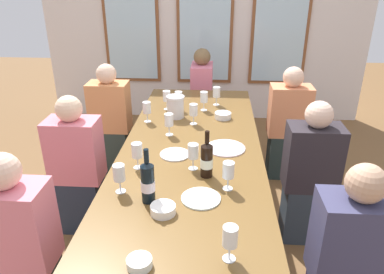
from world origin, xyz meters
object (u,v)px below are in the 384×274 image
(wine_bottle_1, at_px, (148,182))
(wine_glass_6, at_px, (193,110))
(tasting_bowl_1, at_px, (139,263))
(seated_person_4, at_px, (78,169))
(tasting_bowl_0, at_px, (163,209))
(wine_glass_1, at_px, (169,120))
(wine_glass_3, at_px, (167,97))
(wine_glass_4, at_px, (137,151))
(metal_pitcher, at_px, (176,107))
(wine_glass_11, at_px, (217,93))
(seated_person_5, at_px, (309,177))
(seated_person_6, at_px, (202,99))
(wine_bottle_0, at_px, (207,160))
(seated_person_3, at_px, (288,127))
(wine_glass_2, at_px, (193,152))
(wine_glass_10, at_px, (119,173))
(dining_table, at_px, (192,153))
(seated_person_0, at_px, (21,250))
(wine_glass_8, at_px, (230,238))
(wine_glass_7, at_px, (179,98))
(wine_glass_9, at_px, (147,109))
(white_plate_0, at_px, (201,198))
(wine_glass_5, at_px, (204,97))
(seated_person_2, at_px, (111,122))
(white_plate_1, at_px, (175,154))
(seated_person_1, at_px, (347,265))
(wine_glass_0, at_px, (228,171))
(white_plate_2, at_px, (226,148))

(wine_bottle_1, xyz_separation_m, wine_glass_6, (0.18, 1.12, -0.00))
(tasting_bowl_1, distance_m, seated_person_4, 1.40)
(tasting_bowl_0, relative_size, wine_glass_1, 0.78)
(wine_glass_3, bearing_deg, wine_glass_4, -92.38)
(metal_pitcher, distance_m, wine_glass_6, 0.22)
(wine_bottle_1, bearing_deg, wine_glass_11, 77.37)
(seated_person_5, xyz_separation_m, seated_person_6, (-0.86, 1.73, 0.00))
(wine_bottle_0, distance_m, seated_person_3, 1.56)
(wine_glass_2, relative_size, wine_glass_10, 1.00)
(dining_table, relative_size, seated_person_0, 2.42)
(tasting_bowl_1, xyz_separation_m, wine_glass_8, (0.39, 0.07, 0.10))
(wine_glass_3, bearing_deg, wine_glass_7, -7.60)
(wine_glass_3, xyz_separation_m, wine_glass_9, (-0.12, -0.31, 0.00))
(white_plate_0, relative_size, wine_glass_5, 1.28)
(wine_glass_4, relative_size, seated_person_4, 0.16)
(white_plate_0, bearing_deg, wine_glass_11, 87.33)
(white_plate_0, bearing_deg, seated_person_2, 121.23)
(wine_bottle_1, height_order, wine_glass_2, wine_bottle_1)
(wine_bottle_1, height_order, seated_person_3, seated_person_3)
(tasting_bowl_1, height_order, seated_person_5, seated_person_5)
(white_plate_1, height_order, seated_person_1, seated_person_1)
(tasting_bowl_1, height_order, seated_person_0, seated_person_0)
(wine_glass_11, relative_size, seated_person_4, 0.16)
(seated_person_0, bearing_deg, wine_glass_0, 17.53)
(wine_glass_9, height_order, wine_glass_10, same)
(wine_glass_3, bearing_deg, wine_glass_8, -74.51)
(white_plate_1, xyz_separation_m, seated_person_1, (0.97, -0.75, -0.22))
(wine_bottle_0, xyz_separation_m, wine_glass_11, (0.05, 1.31, 0.01))
(dining_table, distance_m, white_plate_1, 0.20)
(wine_bottle_0, distance_m, wine_glass_7, 1.19)
(seated_person_4, bearing_deg, wine_glass_9, 45.25)
(seated_person_4, bearing_deg, wine_glass_5, 39.93)
(wine_glass_7, bearing_deg, tasting_bowl_0, -87.28)
(wine_glass_8, bearing_deg, seated_person_4, 135.17)
(wine_bottle_1, height_order, seated_person_0, seated_person_0)
(wine_glass_10, bearing_deg, wine_glass_6, 71.27)
(white_plate_1, xyz_separation_m, seated_person_0, (-0.76, -0.76, -0.22))
(wine_glass_0, xyz_separation_m, seated_person_6, (-0.25, 2.26, -0.34))
(wine_glass_1, bearing_deg, wine_glass_4, -104.65)
(seated_person_1, xyz_separation_m, seated_person_6, (-0.86, 2.61, 0.00))
(white_plate_2, xyz_separation_m, seated_person_4, (-1.11, -0.00, -0.22))
(wine_glass_8, bearing_deg, wine_glass_10, 140.63)
(tasting_bowl_1, bearing_deg, wine_glass_4, 101.91)
(seated_person_3, bearing_deg, seated_person_5, -90.00)
(wine_glass_4, distance_m, seated_person_3, 1.77)
(wine_glass_9, bearing_deg, seated_person_1, -46.63)
(wine_glass_3, height_order, wine_glass_6, same)
(white_plate_1, bearing_deg, wine_glass_6, 80.73)
(wine_glass_2, bearing_deg, white_plate_1, 127.04)
(wine_glass_2, height_order, wine_glass_8, same)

